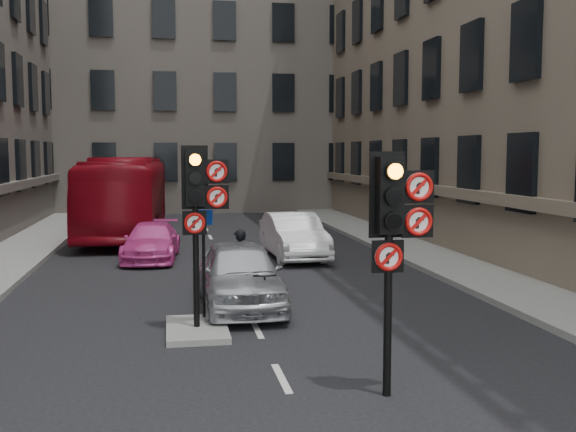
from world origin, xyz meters
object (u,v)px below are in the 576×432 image
object	(u,v)px
car_silver	(240,274)
car_white	(294,236)
info_sign	(204,248)
car_pink	(152,242)
motorcyclist	(239,262)
signal_far	(200,197)
bus_red	(126,196)
motorcycle	(263,293)
signal_near	(395,221)

from	to	relation	value
car_silver	car_white	size ratio (longest dim) A/B	0.98
info_sign	car_white	bearing A→B (deg)	82.59
car_pink	motorcyclist	size ratio (longest dim) A/B	2.52
signal_far	car_white	size ratio (longest dim) A/B	0.78
motorcyclist	car_silver	bearing A→B (deg)	75.03
bus_red	motorcycle	size ratio (longest dim) A/B	6.85
signal_near	car_white	bearing A→B (deg)	85.82
signal_near	signal_far	bearing A→B (deg)	123.02
info_sign	motorcycle	bearing A→B (deg)	27.25
signal_near	motorcyclist	xyz separation A→B (m)	(-1.47, 7.47, -1.76)
car_pink	motorcyclist	bearing A→B (deg)	-63.92
signal_far	car_white	world-z (taller)	signal_far
car_pink	info_sign	bearing A→B (deg)	-76.83
motorcycle	motorcyclist	world-z (taller)	motorcyclist
signal_near	signal_far	world-z (taller)	signal_far
bus_red	motorcycle	distance (m)	15.81
signal_far	motorcycle	distance (m)	2.76
bus_red	motorcyclist	xyz separation A→B (m)	(3.50, -12.85, -0.85)
car_silver	bus_red	world-z (taller)	bus_red
motorcyclist	info_sign	xyz separation A→B (m)	(-1.03, -2.74, 0.76)
car_pink	info_sign	size ratio (longest dim) A/B	1.84
signal_near	info_sign	xyz separation A→B (m)	(-2.50, 4.74, -1.00)
car_white	car_pink	size ratio (longest dim) A/B	1.10
signal_near	motorcyclist	world-z (taller)	signal_near
car_white	car_pink	world-z (taller)	car_white
bus_red	motorcycle	xyz separation A→B (m)	(3.75, -15.32, -1.15)
car_silver	motorcyclist	world-z (taller)	motorcyclist
signal_far	motorcyclist	bearing A→B (deg)	71.96
motorcycle	bus_red	bearing A→B (deg)	104.32
signal_far	car_pink	world-z (taller)	signal_far
signal_near	info_sign	distance (m)	5.45
signal_far	car_pink	xyz separation A→B (m)	(-1.17, 9.37, -2.10)
signal_near	bus_red	size ratio (longest dim) A/B	0.30
bus_red	car_white	bearing A→B (deg)	-49.19
car_silver	car_white	xyz separation A→B (m)	(2.55, 6.96, -0.01)
signal_far	info_sign	xyz separation A→B (m)	(0.10, 0.74, -1.12)
car_pink	bus_red	world-z (taller)	bus_red
car_white	car_silver	bearing A→B (deg)	-112.25
signal_far	car_silver	distance (m)	2.96
car_pink	signal_far	bearing A→B (deg)	-78.11
signal_near	motorcycle	xyz separation A→B (m)	(-1.22, 5.01, -2.05)
signal_near	car_silver	xyz separation A→B (m)	(-1.61, 6.01, -1.82)
bus_red	info_sign	xyz separation A→B (m)	(2.48, -15.58, -0.09)
signal_near	car_pink	distance (m)	14.04
info_sign	motorcyclist	bearing A→B (deg)	84.71
car_white	car_pink	bearing A→B (deg)	172.95
signal_far	car_white	distance (m)	9.84
signal_near	car_silver	world-z (taller)	signal_near
car_white	signal_near	bearing A→B (deg)	-96.28
motorcyclist	signal_far	bearing A→B (deg)	62.33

